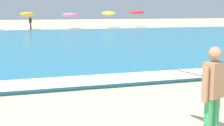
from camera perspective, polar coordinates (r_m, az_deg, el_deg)
name	(u,v)px	position (r m, az deg, el deg)	size (l,w,h in m)	color
sea	(49,42)	(22.78, -11.75, 3.93)	(120.00, 28.00, 0.14)	teal
surf_foam	(88,80)	(9.64, -4.51, -3.21)	(120.00, 1.42, 0.01)	white
surfer_with_board	(221,87)	(5.52, 19.77, -4.20)	(1.32, 2.26, 1.73)	#338E56
beach_umbrella_2	(27,14)	(39.62, -15.59, 8.80)	(1.77, 1.80, 2.23)	beige
beach_umbrella_3	(70,15)	(40.94, -7.95, 8.96)	(2.06, 2.07, 2.07)	beige
beach_umbrella_4	(109,13)	(42.00, -0.65, 9.30)	(1.91, 1.94, 2.29)	beige
beach_umbrella_5	(137,12)	(43.83, 4.68, 9.48)	(2.17, 2.18, 2.41)	beige
beachgoer_near_row_left	(30,23)	(39.78, -15.06, 7.32)	(0.32, 0.20, 1.58)	#383842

